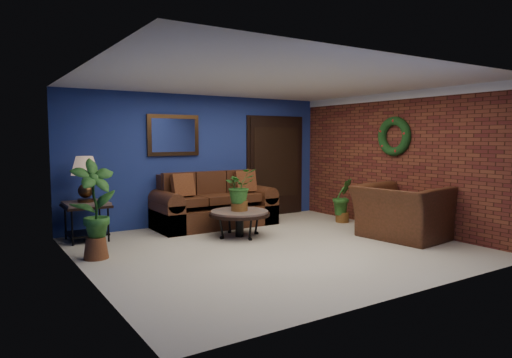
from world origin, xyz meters
TOP-DOWN VIEW (x-y plane):
  - floor at (0.00, 0.00)m, footprint 5.50×5.50m
  - wall_back at (0.00, 2.50)m, footprint 5.50×0.04m
  - wall_left at (-2.75, 0.00)m, footprint 0.04×5.00m
  - wall_right_brick at (2.75, 0.00)m, footprint 0.04×5.00m
  - ceiling at (0.00, 0.00)m, footprint 5.50×5.00m
  - crown_molding at (2.72, 0.00)m, footprint 0.03×5.00m
  - wall_mirror at (-0.60, 2.46)m, footprint 1.02×0.06m
  - closet_door at (1.75, 2.47)m, footprint 1.44×0.06m
  - wreath at (2.69, 0.05)m, footprint 0.16×0.72m
  - sofa at (0.03, 2.09)m, footprint 2.28×0.98m
  - coffee_table at (-0.05, 0.97)m, footprint 1.03×1.03m
  - end_table at (-2.30, 2.05)m, footprint 0.70×0.70m
  - table_lamp at (-2.30, 2.05)m, footprint 0.43×0.43m
  - side_chair at (0.91, 2.13)m, footprint 0.47×0.47m
  - armchair at (2.15, -0.63)m, footprint 1.34×1.49m
  - coffee_plant at (-0.05, 0.97)m, footprint 0.57×0.50m
  - floor_plant at (2.35, 1.00)m, footprint 0.45×0.39m
  - tall_plant at (-2.45, 0.81)m, footprint 0.65×0.48m

SIDE VIEW (x-z plane):
  - floor at x=0.00m, z-range 0.00..0.00m
  - sofa at x=0.03m, z-range -0.18..0.85m
  - coffee_table at x=-0.05m, z-range 0.16..0.61m
  - armchair at x=2.15m, z-range 0.00..0.88m
  - floor_plant at x=2.35m, z-range 0.02..0.90m
  - end_table at x=-2.30m, z-range 0.17..0.81m
  - side_chair at x=0.91m, z-range 0.07..1.11m
  - tall_plant at x=-2.45m, z-range 0.05..1.44m
  - coffee_plant at x=-0.05m, z-range 0.48..1.19m
  - closet_door at x=1.75m, z-range -0.04..2.14m
  - table_lamp at x=-2.30m, z-range 0.74..1.46m
  - wall_back at x=0.00m, z-range 0.00..2.50m
  - wall_left at x=-2.75m, z-range 0.00..2.50m
  - wall_right_brick at x=2.75m, z-range 0.00..2.50m
  - wreath at x=2.69m, z-range 1.34..2.06m
  - wall_mirror at x=-0.60m, z-range 1.33..2.10m
  - crown_molding at x=2.72m, z-range 2.36..2.50m
  - ceiling at x=0.00m, z-range 2.49..2.51m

